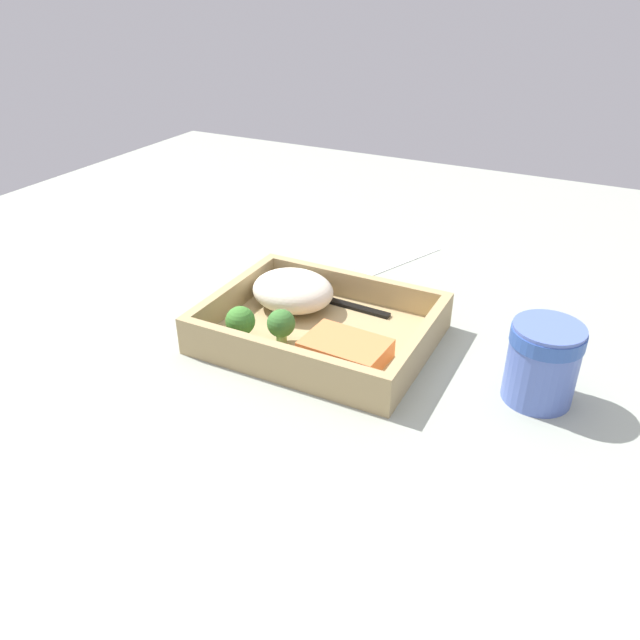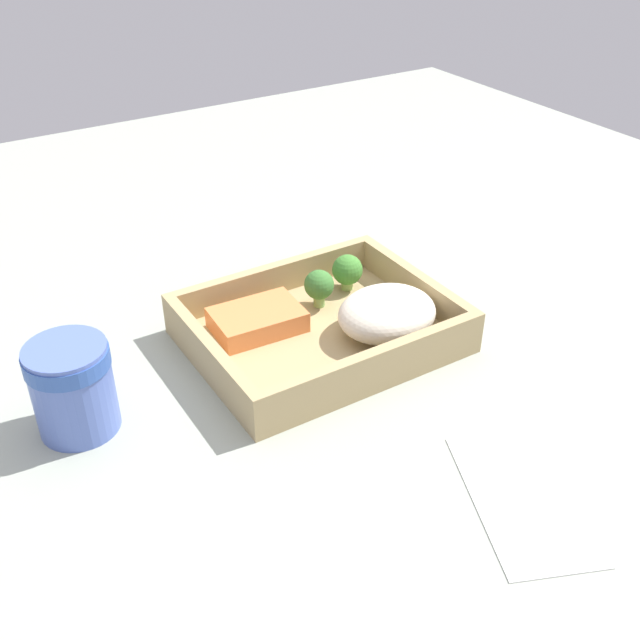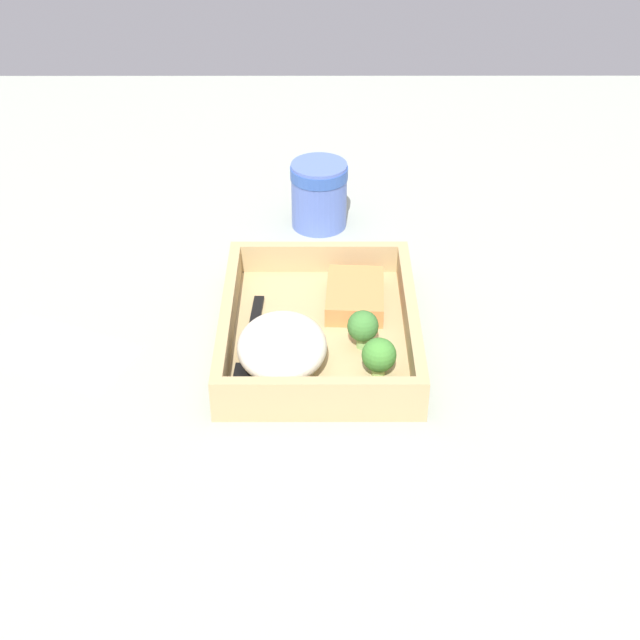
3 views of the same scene
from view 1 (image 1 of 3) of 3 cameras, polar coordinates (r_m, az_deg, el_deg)
The scene contains 10 objects.
ground_plane at distance 75.75cm, azimuth 0.00°, elevation -2.43°, with size 160.00×160.00×2.00cm, color #959C8E.
takeout_tray at distance 74.91cm, azimuth 0.00°, elevation -1.39°, with size 26.08×20.59×1.20cm, color tan.
tray_rim at distance 73.73cm, azimuth 0.00°, elevation 0.15°, with size 26.08×20.59×3.44cm.
salmon_fillet at distance 69.03cm, azimuth 2.34°, elevation -2.72°, with size 9.17×6.28×2.23cm, color #E77E45.
mashed_potatoes at distance 78.73cm, azimuth -2.50°, elevation 2.70°, with size 10.54×9.02×4.73cm, color beige.
broccoli_floret_1 at distance 72.34cm, azimuth -7.29°, elevation -0.15°, with size 3.46×3.46×4.20cm.
broccoli_floret_2 at distance 71.07cm, azimuth -3.58°, elevation -0.39°, with size 3.27×3.27×4.29cm.
fork at distance 81.07cm, azimuth 0.71°, elevation 1.87°, with size 15.86×2.45×0.44cm.
paper_cup at distance 66.72cm, azimuth 19.73°, elevation -3.40°, with size 7.30×7.30×8.64cm.
receipt_slip at distance 98.18cm, azimuth 6.25°, elevation 6.05°, with size 8.07×15.26×0.24cm, color white.
Camera 1 is at (-29.32, 56.93, 39.46)cm, focal length 35.00 mm.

